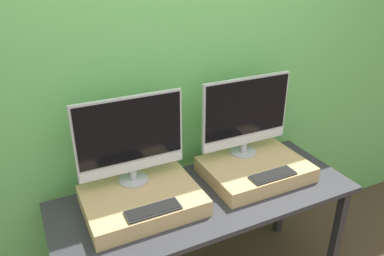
% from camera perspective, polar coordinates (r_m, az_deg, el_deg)
% --- Properties ---
extents(wall_back, '(8.00, 0.04, 2.60)m').
position_cam_1_polar(wall_back, '(2.30, -2.48, 5.91)').
color(wall_back, '#66B75B').
rests_on(wall_back, ground_plane).
extents(workbench, '(1.76, 0.69, 0.78)m').
position_cam_1_polar(workbench, '(2.26, 2.14, -11.83)').
color(workbench, '#2D2D33').
rests_on(workbench, ground_plane).
extents(wooden_riser_left, '(0.62, 0.47, 0.09)m').
position_cam_1_polar(wooden_riser_left, '(2.10, -7.58, -10.88)').
color(wooden_riser_left, tan).
rests_on(wooden_riser_left, workbench).
extents(monitor_left, '(0.60, 0.17, 0.51)m').
position_cam_1_polar(monitor_left, '(2.05, -9.35, -1.47)').
color(monitor_left, '#B2B2B7').
rests_on(monitor_left, wooden_riser_left).
extents(keyboard_left, '(0.28, 0.10, 0.01)m').
position_cam_1_polar(keyboard_left, '(1.94, -5.95, -12.33)').
color(keyboard_left, '#2D2D2D').
rests_on(keyboard_left, wooden_riser_left).
extents(wooden_riser_right, '(0.62, 0.47, 0.09)m').
position_cam_1_polar(wooden_riser_right, '(2.39, 9.57, -6.19)').
color(wooden_riser_right, tan).
rests_on(wooden_riser_right, workbench).
extents(monitor_right, '(0.60, 0.17, 0.51)m').
position_cam_1_polar(monitor_right, '(2.34, 8.21, 2.12)').
color(monitor_right, '#B2B2B7').
rests_on(monitor_right, wooden_riser_right).
extents(keyboard_right, '(0.28, 0.10, 0.01)m').
position_cam_1_polar(keyboard_right, '(2.24, 12.20, -7.03)').
color(keyboard_right, '#2D2D2D').
rests_on(keyboard_right, wooden_riser_right).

